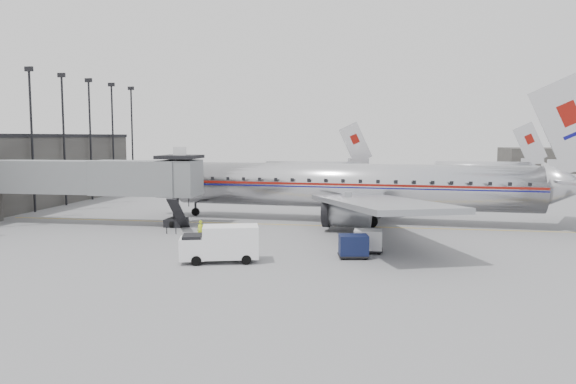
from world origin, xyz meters
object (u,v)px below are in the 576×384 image
Objects in this scene: baggage_cart_white at (368,241)px; ramp_worker at (201,230)px; baggage_cart_navy at (353,246)px; airliner at (360,186)px; service_van at (221,243)px.

baggage_cart_white is 1.32× the size of ramp_worker.
baggage_cart_white is at bearing 54.72° from baggage_cart_navy.
baggage_cart_white is (0.90, 1.94, 0.02)m from baggage_cart_navy.
baggage_cart_navy is 1.09× the size of baggage_cart_white.
airliner is 20.45m from service_van.
baggage_cart_white is at bearing -21.39° from ramp_worker.
baggage_cart_navy is (8.33, 2.62, -0.41)m from service_van.
baggage_cart_navy is 2.14m from baggage_cart_white.
service_van is at bearing -72.67° from ramp_worker.
baggage_cart_navy is 12.87m from ramp_worker.
airliner reaches higher than service_van.
ramp_worker is at bearing 102.04° from service_van.
baggage_cart_white is at bearing 11.00° from service_van.
baggage_cart_navy is (0.26, -16.04, -2.56)m from airliner.
airliner is 21.02× the size of baggage_cart_white.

